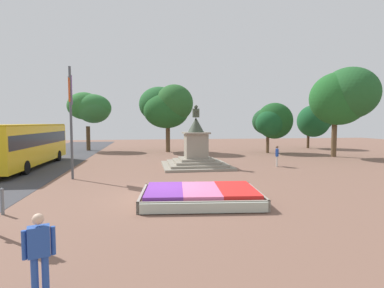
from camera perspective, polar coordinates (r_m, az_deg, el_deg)
ground_plane at (r=13.44m, az=-5.15°, el=-10.07°), size 90.74×90.74×0.00m
flower_planter at (r=12.55m, az=1.70°, el=-9.81°), size 5.19×3.85×0.57m
statue_monument at (r=22.23m, az=0.75°, el=-1.80°), size 4.91×4.91×4.57m
banner_pole at (r=18.60m, az=-22.06°, el=4.81°), size 0.14×1.21×6.48m
city_bus at (r=24.79m, az=-29.22°, el=0.20°), size 2.74×11.45×3.15m
pedestrian_with_handbag at (r=23.18m, az=15.88°, el=-2.02°), size 0.43×0.68×1.57m
pedestrian_near_planter at (r=6.55m, az=-27.10°, el=-17.50°), size 0.55×0.33×1.61m
kerb_bollard_mid_a at (r=12.80m, az=-32.42°, el=-9.11°), size 0.12×0.12×0.96m
park_tree_far_left at (r=33.42m, az=14.95°, el=4.16°), size 4.30×4.03×5.40m
park_tree_behind_statue at (r=40.86m, az=22.35°, el=4.05°), size 4.29×3.98×5.47m
park_tree_far_right at (r=36.56m, az=-18.80°, el=6.53°), size 4.99×4.49×6.77m
park_tree_street_side at (r=33.59m, az=-4.97°, el=7.17°), size 5.90×6.37×7.42m
park_tree_mid_canopy at (r=31.19m, az=26.98°, el=8.14°), size 5.99×5.38×8.32m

